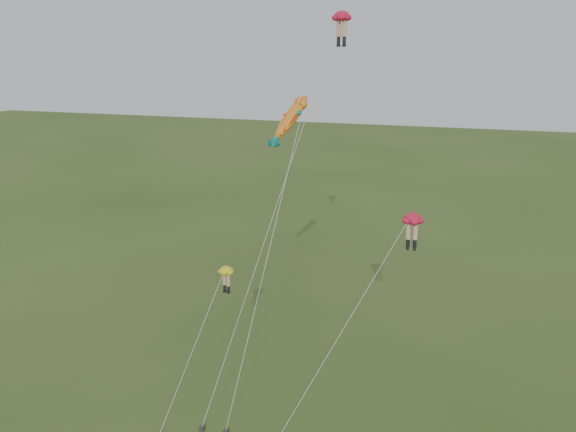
% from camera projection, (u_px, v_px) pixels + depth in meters
% --- Properties ---
extents(legs_kite_red_high, '(5.51, 13.14, 23.70)m').
position_uv_depth(legs_kite_red_high, '(339.00, 28.00, 40.75)').
color(legs_kite_red_high, red).
rests_on(legs_kite_red_high, ground).
extents(legs_kite_red_mid, '(6.66, 11.85, 11.98)m').
position_uv_depth(legs_kite_red_mid, '(410.00, 225.00, 37.92)').
color(legs_kite_red_mid, red).
rests_on(legs_kite_red_mid, ground).
extents(legs_kite_yellow, '(2.28, 7.05, 8.44)m').
position_uv_depth(legs_kite_yellow, '(224.00, 278.00, 39.33)').
color(legs_kite_yellow, yellow).
rests_on(legs_kite_yellow, ground).
extents(fish_kite, '(2.53, 9.64, 18.86)m').
position_uv_depth(fish_kite, '(291.00, 119.00, 39.28)').
color(fish_kite, gold).
rests_on(fish_kite, ground).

